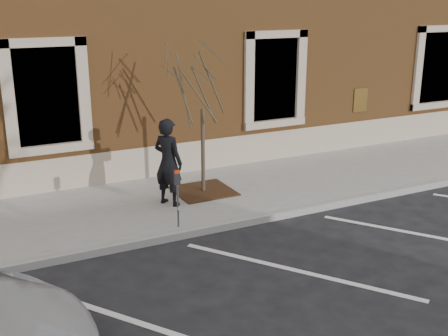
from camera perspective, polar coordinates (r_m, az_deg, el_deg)
ground at (r=11.67m, az=1.33°, el=-5.94°), size 120.00×120.00×0.00m
sidewalk_near at (r=13.11m, az=-2.26°, el=-2.97°), size 40.00×3.50×0.15m
curb_near at (r=11.60m, az=1.45°, el=-5.69°), size 40.00×0.12×0.15m
parking_stripes at (r=9.97m, az=7.37°, el=-10.30°), size 28.00×4.40×0.01m
building_civic at (r=17.96m, az=-10.66°, el=14.98°), size 40.00×8.62×8.00m
man at (r=12.22m, az=-5.69°, el=0.60°), size 0.76×0.84×1.93m
parking_meter at (r=11.02m, az=-4.75°, el=-2.04°), size 0.11×0.08×1.18m
tree_grate at (r=13.25m, az=-2.11°, el=-2.33°), size 1.32×1.32×0.03m
sapling at (r=12.64m, az=-2.23°, el=8.42°), size 2.16×2.16×3.60m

